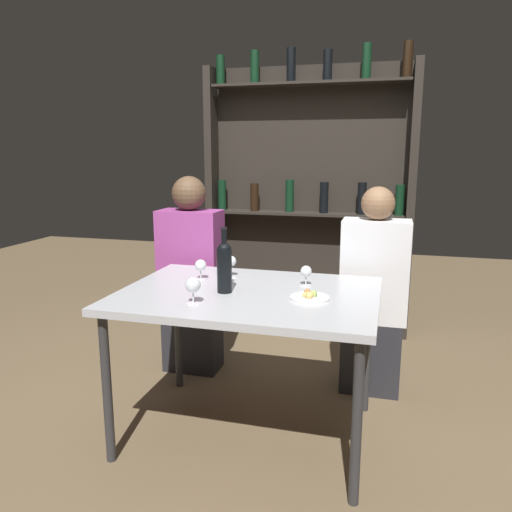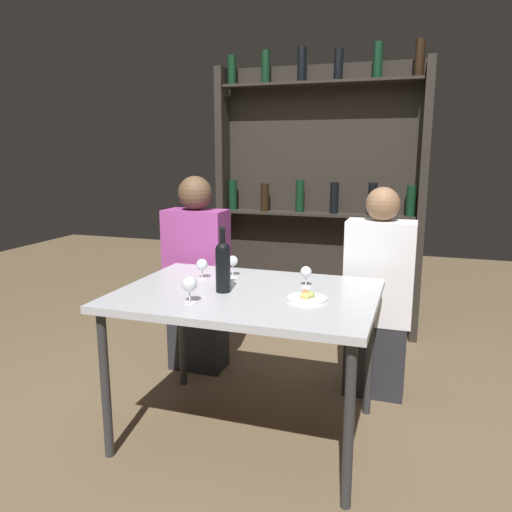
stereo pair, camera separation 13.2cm
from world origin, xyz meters
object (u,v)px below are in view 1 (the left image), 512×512
Objects in this scene: wine_bottle at (224,265)px; wine_glass_1 at (231,262)px; wine_glass_0 at (201,266)px; seated_person_left at (191,280)px; food_plate_0 at (310,297)px; wine_glass_3 at (306,272)px; wine_glass_2 at (193,286)px; seated_person_right at (373,298)px.

wine_glass_1 is (-0.06, 0.30, -0.06)m from wine_bottle.
wine_bottle reaches higher than wine_glass_0.
wine_bottle is at bearing -56.28° from seated_person_left.
wine_bottle reaches higher than food_plate_0.
wine_bottle is 0.31m from wine_glass_1.
wine_glass_0 is 1.03× the size of wine_glass_3.
wine_glass_2 is 1.03m from seated_person_left.
seated_person_right is (0.33, 0.49, -0.25)m from wine_glass_3.
wine_glass_2 is at bearing -66.81° from seated_person_left.
wine_bottle is at bearing 179.21° from food_plate_0.
seated_person_left is at bearing 141.34° from food_plate_0.
seated_person_right is at bearing -0.00° from seated_person_left.
seated_person_right is at bearing 28.33° from wine_glass_1.
wine_glass_0 is 0.08× the size of seated_person_left.
wine_bottle reaches higher than wine_glass_2.
seated_person_right is at bearing 69.22° from food_plate_0.
seated_person_left reaches higher than seated_person_right.
wine_bottle is 2.94× the size of wine_glass_0.
wine_glass_0 reaches higher than food_plate_0.
wine_glass_1 reaches higher than food_plate_0.
wine_glass_0 is at bearing 161.53° from food_plate_0.
wine_glass_3 is 0.57× the size of food_plate_0.
wine_glass_0 is 0.66m from food_plate_0.
wine_glass_2 is at bearing -156.96° from food_plate_0.
wine_glass_3 is 0.08× the size of seated_person_left.
wine_glass_2 is at bearing -135.10° from wine_glass_3.
wine_glass_3 is (0.36, 0.22, -0.07)m from wine_bottle.
seated_person_right is (0.77, 0.92, -0.26)m from wine_glass_2.
food_plate_0 is at bearing -0.79° from wine_bottle.
wine_bottle is at bearing -44.83° from wine_glass_0.
wine_glass_0 is 0.17m from wine_glass_1.
wine_glass_3 is at bearing -30.23° from seated_person_left.
wine_glass_1 is 0.62m from seated_person_left.
food_plate_0 is at bearing -38.66° from seated_person_left.
wine_glass_0 is (-0.20, 0.20, -0.06)m from wine_bottle.
wine_glass_3 is at bearing 44.90° from wine_glass_2.
wine_glass_2 is 0.54m from food_plate_0.
seated_person_left is (-0.41, 0.41, -0.23)m from wine_glass_1.
seated_person_left reaches higher than wine_bottle.
wine_glass_0 is at bearing -61.98° from seated_person_left.
food_plate_0 is (0.06, -0.23, -0.06)m from wine_glass_3.
wine_glass_3 is at bearing -123.93° from seated_person_right.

